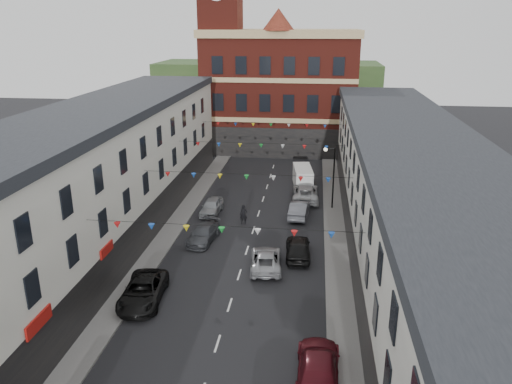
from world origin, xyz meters
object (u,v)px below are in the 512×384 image
at_px(pedestrian, 244,215).
at_px(white_van, 303,177).
at_px(car_left_d, 204,234).
at_px(car_left_e, 212,206).
at_px(street_lamp, 331,169).
at_px(car_right_e, 299,209).
at_px(car_right_f, 305,193).
at_px(moving_car, 266,259).
at_px(car_right_c, 318,366).
at_px(car_right_d, 298,248).
at_px(car_left_c, 143,291).

bearing_deg(pedestrian, white_van, 64.66).
bearing_deg(pedestrian, car_left_d, -126.56).
distance_m(car_left_e, white_van, 12.28).
bearing_deg(pedestrian, street_lamp, 29.47).
relative_size(car_right_e, pedestrian, 2.52).
xyz_separation_m(car_right_f, pedestrian, (-5.23, -6.93, 0.12)).
bearing_deg(street_lamp, pedestrian, -148.13).
distance_m(street_lamp, pedestrian, 9.41).
bearing_deg(moving_car, street_lamp, -116.22).
height_order(street_lamp, car_left_e, street_lamp).
distance_m(white_van, pedestrian, 12.38).
height_order(car_left_d, car_right_c, car_right_c).
height_order(car_left_d, pedestrian, pedestrian).
bearing_deg(car_left_d, car_right_c, -51.64).
xyz_separation_m(car_right_d, pedestrian, (-5.00, 5.97, 0.11)).
bearing_deg(car_right_f, white_van, -86.20).
xyz_separation_m(car_right_e, car_right_f, (0.43, 4.56, 0.03)).
bearing_deg(car_right_e, moving_car, 84.20).
bearing_deg(car_right_d, car_left_e, -47.37).
height_order(car_left_c, car_right_e, car_right_e).
distance_m(car_right_c, car_right_e, 21.96).
bearing_deg(car_right_f, street_lamp, 135.02).
bearing_deg(car_right_f, moving_car, 79.19).
bearing_deg(car_right_c, car_left_e, -64.85).
xyz_separation_m(car_left_c, car_right_f, (9.71, 20.42, 0.03)).
relative_size(car_left_d, car_left_e, 1.10).
height_order(car_right_d, car_right_e, car_right_d).
bearing_deg(white_van, car_right_d, -96.62).
height_order(street_lamp, moving_car, street_lamp).
distance_m(car_left_c, car_left_d, 9.68).
bearing_deg(car_right_c, pedestrian, -70.72).
bearing_deg(car_right_c, car_right_f, -86.40).
distance_m(car_left_d, car_right_c, 18.08).
distance_m(car_left_c, car_left_e, 15.74).
bearing_deg(white_van, pedestrian, -120.14).
bearing_deg(car_left_d, car_right_e, 47.95).
xyz_separation_m(car_left_d, car_right_c, (9.22, -15.55, 0.11)).
height_order(car_right_f, moving_car, car_right_f).
height_order(car_left_d, moving_car, moving_car).
bearing_deg(car_right_d, pedestrian, -52.87).
height_order(car_left_e, car_right_c, car_right_c).
height_order(street_lamp, white_van, street_lamp).
distance_m(car_right_e, moving_car, 10.56).
xyz_separation_m(car_right_e, moving_car, (-2.03, -10.36, -0.08)).
bearing_deg(car_left_e, car_right_f, 31.56).
bearing_deg(car_right_e, car_left_e, 6.42).
relative_size(street_lamp, car_right_e, 1.34).
bearing_deg(car_left_d, pedestrian, 63.53).
bearing_deg(car_left_e, street_lamp, 15.56).
bearing_deg(pedestrian, moving_car, -73.26).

